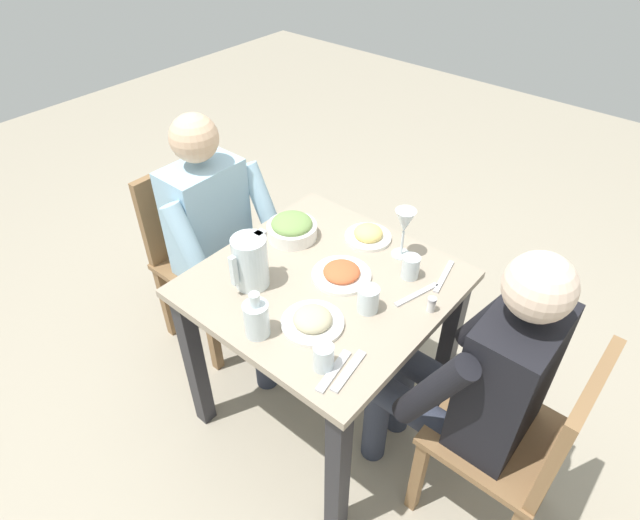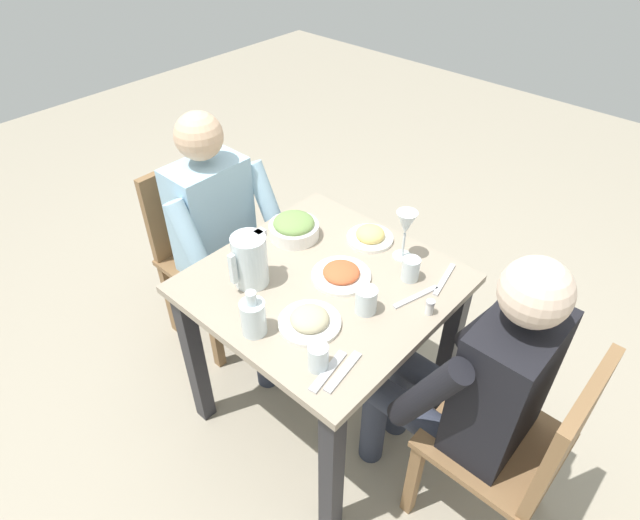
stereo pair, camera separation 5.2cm
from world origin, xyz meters
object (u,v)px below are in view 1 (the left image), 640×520
Objects in this scene: water_pitcher at (250,262)px; salad_bowl at (292,228)px; diner_far at (476,376)px; water_glass_far_left at (411,267)px; wine_glass at (405,224)px; water_glass_near_left at (324,357)px; oil_carafe at (256,320)px; diner_near at (223,238)px; plate_fries at (368,235)px; water_glass_near_right at (368,299)px; dining_table at (324,309)px; salt_shaker at (431,304)px; chair_far at (526,439)px; plate_beans at (313,320)px; plate_rice_curry at (342,273)px; chair_near at (197,247)px.

water_pitcher is 0.30m from salad_bowl.
diner_far reaches higher than water_glass_far_left.
water_pitcher is 0.56m from wine_glass.
oil_carafe is at bearing -83.57° from water_glass_near_left.
wine_glass is at bearing -168.60° from water_glass_near_left.
diner_near reaches higher than oil_carafe.
water_pitcher reaches higher than plate_fries.
salad_bowl is at bearing -106.48° from water_glass_near_right.
dining_table is 0.43m from water_glass_near_left.
diner_near is 21.43× the size of salt_shaker.
chair_far is 4.26× the size of plate_beans.
water_glass_near_right is 0.23m from water_glass_far_left.
salt_shaker is at bearing -104.77° from diner_far.
water_glass_far_left is at bearing 130.91° from plate_rice_curry.
salad_bowl is (-0.29, -0.08, -0.05)m from water_pitcher.
chair_far is 10.12× the size of water_glass_far_left.
water_glass_near_left is at bearing 11.40° from wine_glass.
chair_near is at bearing -92.73° from water_glass_near_right.
salt_shaker is at bearing 140.21° from oil_carafe.
plate_rice_curry is at bearing 14.18° from plate_fries.
salad_bowl is 2.26× the size of water_glass_far_left.
chair_near is 1.06m from water_glass_far_left.
diner_near reaches higher than water_glass_near_right.
plate_rice_curry is (-0.00, -0.54, 0.13)m from diner_far.
chair_far is at bearing 89.96° from plate_rice_curry.
water_glass_far_left is 0.52× the size of oil_carafe.
water_glass_far_left reaches higher than plate_beans.
diner_far is at bearing 95.50° from dining_table.
dining_table is 4.06× the size of plate_beans.
dining_table is 3.91× the size of plate_rice_curry.
diner_near is 0.95m from salt_shaker.
salad_bowl is at bearing -149.75° from oil_carafe.
water_glass_far_left is at bearing 102.99° from diner_near.
plate_beans reaches higher than dining_table.
oil_carafe reaches higher than salt_shaker.
salt_shaker is at bearing 128.52° from water_glass_near_right.
diner_far is at bearing 91.06° from chair_near.
wine_glass reaches higher than chair_near.
water_glass_near_right is (0.05, 0.98, 0.30)m from chair_near.
water_glass_near_left is at bearing 9.09° from water_glass_near_right.
salad_bowl is at bearing -129.75° from plate_beans.
oil_carafe is at bearing 30.25° from salad_bowl.
wine_glass is (-0.59, -0.12, 0.10)m from water_glass_near_left.
wine_glass is (-0.24, -0.66, 0.40)m from chair_far.
salad_bowl is 0.48m from plate_beans.
chair_far is at bearing 74.41° from water_glass_far_left.
water_glass_near_right reaches higher than dining_table.
oil_carafe is (0.62, 0.03, 0.04)m from plate_fries.
plate_rice_curry is 0.24m from water_glass_far_left.
salt_shaker is (0.18, 0.24, -0.11)m from wine_glass.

